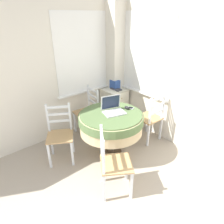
% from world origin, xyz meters
% --- Properties ---
extents(corner_room_shell, '(4.47, 4.87, 2.55)m').
position_xyz_m(corner_room_shell, '(1.29, 1.93, 1.28)').
color(corner_room_shell, silver).
rests_on(corner_room_shell, ground_plane).
extents(round_dining_table, '(1.03, 1.03, 0.74)m').
position_xyz_m(round_dining_table, '(1.14, 1.93, 0.60)').
color(round_dining_table, '#4C3D2D').
rests_on(round_dining_table, ground_plane).
extents(laptop, '(0.39, 0.35, 0.26)m').
position_xyz_m(laptop, '(1.21, 1.95, 0.80)').
color(laptop, silver).
rests_on(laptop, round_dining_table).
extents(computer_mouse, '(0.06, 0.10, 0.05)m').
position_xyz_m(computer_mouse, '(1.45, 1.89, 0.77)').
color(computer_mouse, black).
rests_on(computer_mouse, round_dining_table).
extents(cell_phone, '(0.08, 0.12, 0.01)m').
position_xyz_m(cell_phone, '(1.52, 1.87, 0.75)').
color(cell_phone, '#B2B7BC').
rests_on(cell_phone, round_dining_table).
extents(dining_chair_near_back_window, '(0.43, 0.43, 0.92)m').
position_xyz_m(dining_chair_near_back_window, '(1.24, 2.73, 0.45)').
color(dining_chair_near_back_window, tan).
rests_on(dining_chair_near_back_window, ground_plane).
extents(dining_chair_near_right_window, '(0.41, 0.41, 0.92)m').
position_xyz_m(dining_chair_near_right_window, '(1.94, 1.77, 0.45)').
color(dining_chair_near_right_window, tan).
rests_on(dining_chair_near_right_window, ground_plane).
extents(dining_chair_camera_near, '(0.54, 0.55, 0.92)m').
position_xyz_m(dining_chair_camera_near, '(0.63, 1.30, 0.45)').
color(dining_chair_camera_near, tan).
rests_on(dining_chair_camera_near, ground_plane).
extents(dining_chair_left_flank, '(0.54, 0.54, 0.92)m').
position_xyz_m(dining_chair_left_flank, '(0.45, 2.35, 0.45)').
color(dining_chair_left_flank, tan).
rests_on(dining_chair_left_flank, ground_plane).
extents(corner_cabinet, '(0.47, 0.47, 0.74)m').
position_xyz_m(corner_cabinet, '(1.94, 2.75, 0.37)').
color(corner_cabinet, silver).
rests_on(corner_cabinet, ground_plane).
extents(storage_box, '(0.14, 0.18, 0.18)m').
position_xyz_m(storage_box, '(1.98, 2.78, 0.83)').
color(storage_box, '#2D4C93').
rests_on(storage_box, corner_cabinet).
extents(book_on_cabinet, '(0.12, 0.23, 0.02)m').
position_xyz_m(book_on_cabinet, '(1.94, 2.70, 0.76)').
color(book_on_cabinet, '#3F3F44').
rests_on(book_on_cabinet, corner_cabinet).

